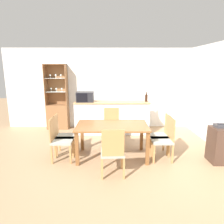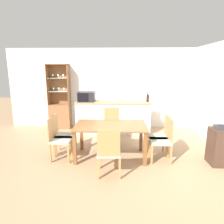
# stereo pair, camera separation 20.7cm
# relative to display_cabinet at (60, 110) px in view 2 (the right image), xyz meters

# --- Properties ---
(ground_plane) EXTENTS (18.00, 18.00, 0.00)m
(ground_plane) POSITION_rel_display_cabinet_xyz_m (1.72, -2.43, -0.59)
(ground_plane) COLOR #A37F5B
(wall_back) EXTENTS (6.80, 0.06, 2.55)m
(wall_back) POSITION_rel_display_cabinet_xyz_m (1.72, 0.20, 0.68)
(wall_back) COLOR white
(wall_back) RESTS_ON ground_plane
(kitchen_counter) EXTENTS (2.21, 0.54, 0.96)m
(kitchen_counter) POSITION_rel_display_cabinet_xyz_m (1.75, -0.49, -0.11)
(kitchen_counter) COLOR silver
(kitchen_counter) RESTS_ON ground_plane
(display_cabinet) EXTENTS (0.68, 0.35, 2.06)m
(display_cabinet) POSITION_rel_display_cabinet_xyz_m (0.00, 0.00, 0.00)
(display_cabinet) COLOR brown
(display_cabinet) RESTS_ON ground_plane
(dining_table) EXTENTS (1.54, 0.90, 0.74)m
(dining_table) POSITION_rel_display_cabinet_xyz_m (1.74, -2.17, 0.04)
(dining_table) COLOR brown
(dining_table) RESTS_ON ground_plane
(dining_chair_head_near) EXTENTS (0.44, 0.44, 0.93)m
(dining_chair_head_near) POSITION_rel_display_cabinet_xyz_m (1.74, -2.95, -0.13)
(dining_chair_head_near) COLOR #999E93
(dining_chair_head_near) RESTS_ON ground_plane
(dining_chair_side_right_near) EXTENTS (0.43, 0.43, 0.93)m
(dining_chair_side_right_near) POSITION_rel_display_cabinet_xyz_m (2.85, -2.30, -0.13)
(dining_chair_side_right_near) COLOR #999E93
(dining_chair_side_right_near) RESTS_ON ground_plane
(dining_chair_side_left_far) EXTENTS (0.43, 0.43, 0.93)m
(dining_chair_side_left_far) POSITION_rel_display_cabinet_xyz_m (0.63, -2.04, -0.13)
(dining_chair_side_left_far) COLOR #999E93
(dining_chair_side_left_far) RESTS_ON ground_plane
(dining_chair_side_right_far) EXTENTS (0.45, 0.45, 0.93)m
(dining_chair_side_right_far) POSITION_rel_display_cabinet_xyz_m (2.85, -2.03, -0.13)
(dining_chair_side_right_far) COLOR #999E93
(dining_chair_side_right_far) RESTS_ON ground_plane
(dining_chair_head_far) EXTENTS (0.44, 0.44, 0.93)m
(dining_chair_head_far) POSITION_rel_display_cabinet_xyz_m (1.74, -1.39, -0.13)
(dining_chair_head_far) COLOR #999E93
(dining_chair_head_far) RESTS_ON ground_plane
(dining_chair_side_left_near) EXTENTS (0.43, 0.43, 0.93)m
(dining_chair_side_left_near) POSITION_rel_display_cabinet_xyz_m (0.63, -2.30, -0.13)
(dining_chair_side_left_near) COLOR #999E93
(dining_chair_side_left_near) RESTS_ON ground_plane
(microwave) EXTENTS (0.49, 0.40, 0.29)m
(microwave) POSITION_rel_display_cabinet_xyz_m (0.96, -0.46, 0.52)
(microwave) COLOR #232328
(microwave) RESTS_ON kitchen_counter
(wine_bottle) EXTENTS (0.08, 0.08, 0.28)m
(wine_bottle) POSITION_rel_display_cabinet_xyz_m (2.77, -0.47, 0.48)
(wine_bottle) COLOR black
(wine_bottle) RESTS_ON kitchen_counter
(side_cabinet) EXTENTS (0.48, 0.42, 0.75)m
(side_cabinet) POSITION_rel_display_cabinet_xyz_m (4.03, -2.43, -0.22)
(side_cabinet) COLOR #422D23
(side_cabinet) RESTS_ON ground_plane
(telephone) EXTENTS (0.19, 0.20, 0.10)m
(telephone) POSITION_rel_display_cabinet_xyz_m (3.96, -2.39, 0.20)
(telephone) COLOR #38383D
(telephone) RESTS_ON side_cabinet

